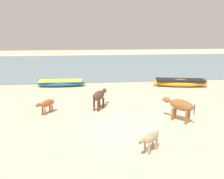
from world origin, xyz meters
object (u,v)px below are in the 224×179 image
at_px(fishing_boat_2, 61,83).
at_px(cow_second_adult_brown, 180,106).
at_px(cow_adult_dark, 99,96).
at_px(calf_far_rust, 46,104).
at_px(fishing_boat_0, 180,82).
at_px(calf_near_dun, 150,138).

distance_m(fishing_boat_2, cow_second_adult_brown, 9.56).
distance_m(cow_adult_dark, calf_far_rust, 2.71).
xyz_separation_m(fishing_boat_0, cow_adult_dark, (-6.30, -4.25, 0.42)).
height_order(fishing_boat_0, fishing_boat_2, fishing_boat_0).
height_order(cow_adult_dark, cow_second_adult_brown, cow_second_adult_brown).
bearing_deg(fishing_boat_0, calf_near_dun, -107.97).
relative_size(cow_adult_dark, calf_far_rust, 1.53).
relative_size(fishing_boat_0, fishing_boat_2, 1.15).
xyz_separation_m(cow_adult_dark, calf_near_dun, (1.54, -4.48, -0.21)).
bearing_deg(cow_second_adult_brown, fishing_boat_2, 1.24).
relative_size(calf_near_dun, cow_second_adult_brown, 0.68).
relative_size(fishing_boat_0, calf_far_rust, 4.44).
relative_size(fishing_boat_0, cow_adult_dark, 2.91).
bearing_deg(fishing_boat_0, cow_second_adult_brown, -102.58).
height_order(calf_near_dun, calf_far_rust, calf_far_rust).
relative_size(cow_adult_dark, calf_near_dun, 1.52).
distance_m(fishing_boat_0, cow_adult_dark, 7.61).
height_order(cow_adult_dark, calf_near_dun, cow_adult_dark).
distance_m(fishing_boat_2, calf_near_dun, 10.52).
bearing_deg(fishing_boat_0, calf_far_rust, -141.82).
height_order(fishing_boat_2, calf_far_rust, calf_far_rust).
relative_size(calf_near_dun, calf_far_rust, 1.01).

